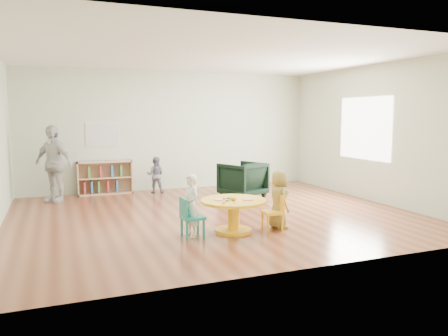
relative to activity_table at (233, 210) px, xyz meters
name	(u,v)px	position (x,y,z in m)	size (l,w,h in m)	color
room	(215,109)	(0.14, 1.19, 1.55)	(7.10, 7.00, 2.80)	brown
activity_table	(233,210)	(0.00, 0.00, 0.00)	(1.00, 1.00, 0.55)	yellow
kid_chair_left	(190,216)	(-0.71, -0.06, -0.03)	(0.33, 0.33, 0.59)	teal
kid_chair_right	(275,211)	(0.65, -0.11, -0.05)	(0.32, 0.32, 0.55)	yellow
bookshelf	(104,178)	(-1.49, 4.05, 0.02)	(1.20, 0.30, 0.75)	tan
alphabet_poster	(103,134)	(-1.48, 4.18, 1.00)	(0.74, 0.01, 0.54)	white
armchair	(243,180)	(1.28, 2.57, 0.04)	(0.82, 0.84, 0.77)	black
child_left	(191,206)	(-0.68, -0.01, 0.12)	(0.34, 0.22, 0.92)	white
child_right	(278,199)	(0.75, -0.04, 0.11)	(0.45, 0.29, 0.92)	yellow
toddler	(156,175)	(-0.38, 3.76, 0.07)	(0.41, 0.32, 0.83)	#161737
adult_caretaker	(53,164)	(-2.55, 3.50, 0.45)	(0.93, 0.39, 1.58)	beige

